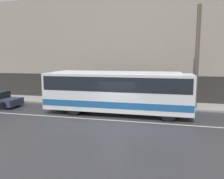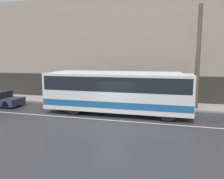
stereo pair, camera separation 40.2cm
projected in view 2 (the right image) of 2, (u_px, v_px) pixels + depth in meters
The scene contains 7 objects.
ground_plane at pixel (114, 120), 14.35m from camera, with size 60.00×60.00×0.00m, color #333338.
sidewalk at pixel (129, 104), 19.58m from camera, with size 60.00×2.96×0.13m.
building_facade at pixel (133, 50), 20.48m from camera, with size 60.00×0.35×10.05m.
lane_stripe at pixel (114, 120), 14.35m from camera, with size 54.00×0.14×0.01m.
transit_bus at pixel (117, 90), 15.90m from camera, with size 10.59×2.61×3.11m.
utility_pole_near at pixel (198, 58), 16.81m from camera, with size 0.32×0.32×7.99m.
pedestrian_waiting at pixel (120, 94), 20.31m from camera, with size 0.36×0.36×1.55m.
Camera 2 is at (3.54, -13.48, 3.97)m, focal length 35.00 mm.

